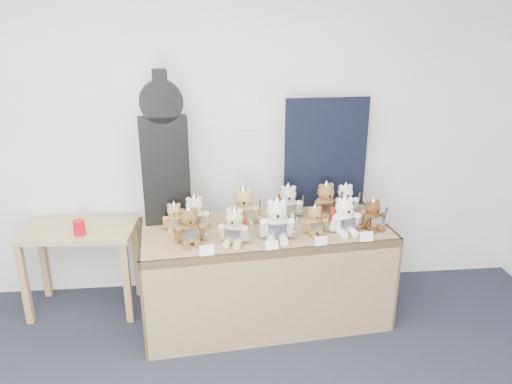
{
  "coord_description": "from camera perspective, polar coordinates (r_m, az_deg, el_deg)",
  "views": [
    {
      "loc": [
        0.33,
        -1.36,
        2.24
      ],
      "look_at": [
        0.65,
        1.84,
        1.07
      ],
      "focal_mm": 35.0,
      "sensor_mm": 36.0,
      "label": 1
    }
  ],
  "objects": [
    {
      "name": "navy_board",
      "position": [
        3.94,
        7.97,
        4.38
      ],
      "size": [
        0.66,
        0.05,
        0.87
      ],
      "primitive_type": "cube",
      "rotation": [
        0.0,
        0.0,
        0.04
      ],
      "color": "black",
      "rests_on": "display_table"
    },
    {
      "name": "teddy_front_far_right",
      "position": [
        3.58,
        10.05,
        -2.78
      ],
      "size": [
        0.25,
        0.22,
        0.3
      ],
      "rotation": [
        0.0,
        0.0,
        0.18
      ],
      "color": "white",
      "rests_on": "display_table"
    },
    {
      "name": "guitar_case",
      "position": [
        3.62,
        -10.44,
        4.63
      ],
      "size": [
        0.35,
        0.14,
        1.12
      ],
      "rotation": [
        0.0,
        0.0,
        0.13
      ],
      "color": "black",
      "rests_on": "display_table"
    },
    {
      "name": "teddy_front_centre",
      "position": [
        3.41,
        2.4,
        -3.37
      ],
      "size": [
        0.27,
        0.22,
        0.33
      ],
      "rotation": [
        0.0,
        0.0,
        -0.07
      ],
      "color": "silver",
      "rests_on": "display_table"
    },
    {
      "name": "teddy_front_left",
      "position": [
        3.38,
        -2.47,
        -4.03
      ],
      "size": [
        0.23,
        0.22,
        0.28
      ],
      "rotation": [
        0.0,
        0.0,
        -0.3
      ],
      "color": "#C4B58A",
      "rests_on": "display_table"
    },
    {
      "name": "teddy_front_right",
      "position": [
        3.54,
        6.73,
        -3.32
      ],
      "size": [
        0.19,
        0.16,
        0.23
      ],
      "rotation": [
        0.0,
        0.0,
        0.14
      ],
      "color": "olive",
      "rests_on": "display_table"
    },
    {
      "name": "entry_card_d",
      "position": [
        3.5,
        12.52,
        -4.99
      ],
      "size": [
        0.1,
        0.03,
        0.07
      ],
      "primitive_type": "cube",
      "rotation": [
        -0.24,
        0.0,
        0.1
      ],
      "color": "white",
      "rests_on": "display_table"
    },
    {
      "name": "teddy_front_far_left",
      "position": [
        3.39,
        -7.6,
        -4.01
      ],
      "size": [
        0.24,
        0.21,
        0.29
      ],
      "rotation": [
        0.0,
        0.0,
        0.19
      ],
      "color": "brown",
      "rests_on": "display_table"
    },
    {
      "name": "entry_card_b",
      "position": [
        3.3,
        1.81,
        -6.11
      ],
      "size": [
        0.09,
        0.03,
        0.06
      ],
      "primitive_type": "cube",
      "rotation": [
        -0.24,
        0.0,
        0.1
      ],
      "color": "white",
      "rests_on": "display_table"
    },
    {
      "name": "teddy_back_end",
      "position": [
        3.91,
        10.15,
        -0.94
      ],
      "size": [
        0.22,
        0.19,
        0.27
      ],
      "rotation": [
        0.0,
        0.0,
        0.1
      ],
      "color": "white",
      "rests_on": "display_table"
    },
    {
      "name": "display_table",
      "position": [
        3.65,
        1.3,
        -6.86
      ],
      "size": [
        1.87,
        0.92,
        0.75
      ],
      "rotation": [
        0.0,
        0.0,
        0.1
      ],
      "color": "olive",
      "rests_on": "floor"
    },
    {
      "name": "teddy_front_end",
      "position": [
        3.69,
        13.18,
        -2.64
      ],
      "size": [
        0.21,
        0.19,
        0.25
      ],
      "rotation": [
        0.0,
        0.0,
        0.27
      ],
      "color": "#53371C",
      "rests_on": "display_table"
    },
    {
      "name": "side_table",
      "position": [
        4.05,
        -19.49,
        -5.47
      ],
      "size": [
        0.87,
        0.52,
        0.7
      ],
      "rotation": [
        0.0,
        0.0,
        -0.07
      ],
      "color": "#9B8553",
      "rests_on": "floor"
    },
    {
      "name": "entry_card_c",
      "position": [
        3.39,
        7.44,
        -5.56
      ],
      "size": [
        0.09,
        0.03,
        0.06
      ],
      "primitive_type": "cube",
      "rotation": [
        -0.24,
        0.0,
        0.1
      ],
      "color": "white",
      "rests_on": "display_table"
    },
    {
      "name": "teddy_back_far_left",
      "position": [
        3.62,
        -9.29,
        -2.92
      ],
      "size": [
        0.19,
        0.15,
        0.23
      ],
      "rotation": [
        0.0,
        0.0,
        0.04
      ],
      "color": "#A8824E",
      "rests_on": "display_table"
    },
    {
      "name": "teddy_back_left",
      "position": [
        3.6,
        -7.0,
        -2.57
      ],
      "size": [
        0.24,
        0.2,
        0.29
      ],
      "rotation": [
        0.0,
        0.0,
        0.13
      ],
      "color": "beige",
      "rests_on": "display_table"
    },
    {
      "name": "room_shell",
      "position": [
        3.93,
        -1.27,
        9.22
      ],
      "size": [
        6.0,
        6.0,
        6.0
      ],
      "color": "silver",
      "rests_on": "floor"
    },
    {
      "name": "teddy_back_centre_right",
      "position": [
        3.79,
        3.68,
        -1.26
      ],
      "size": [
        0.24,
        0.2,
        0.29
      ],
      "rotation": [
        0.0,
        0.0,
        -0.03
      ],
      "color": "silver",
      "rests_on": "display_table"
    },
    {
      "name": "teddy_back_right",
      "position": [
        3.84,
        8.0,
        -1.05
      ],
      "size": [
        0.25,
        0.22,
        0.3
      ],
      "rotation": [
        0.0,
        0.0,
        0.22
      ],
      "color": "brown",
      "rests_on": "display_table"
    },
    {
      "name": "teddy_back_centre_left",
      "position": [
        3.65,
        -1.42,
        -1.84
      ],
      "size": [
        0.26,
        0.21,
        0.32
      ],
      "rotation": [
        0.0,
        0.0,
        -0.01
      ],
      "color": "tan",
      "rests_on": "display_table"
    },
    {
      "name": "red_cup",
      "position": [
        3.86,
        -19.54,
        -3.85
      ],
      "size": [
        0.08,
        0.08,
        0.11
      ],
      "primitive_type": "cylinder",
      "color": "red",
      "rests_on": "side_table"
    },
    {
      "name": "entry_card_a",
      "position": [
        3.24,
        -5.64,
        -6.66
      ],
      "size": [
        0.1,
        0.03,
        0.07
      ],
      "primitive_type": "cube",
      "rotation": [
        -0.24,
        0.0,
        0.1
      ],
      "color": "white",
      "rests_on": "display_table"
    }
  ]
}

